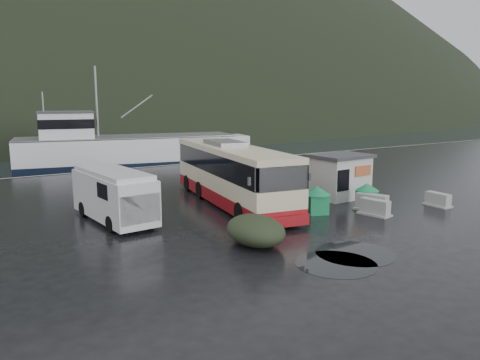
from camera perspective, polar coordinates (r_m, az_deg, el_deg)
ground at (r=22.87m, az=0.71°, el=-5.14°), size 160.00×160.00×0.00m
harbor_water at (r=129.24m, az=-26.97°, el=6.26°), size 300.00×180.00×0.02m
quay_edge at (r=40.80m, az=-14.71°, el=1.24°), size 160.00×0.60×1.50m
coach_bus at (r=26.82m, az=-1.01°, el=-2.88°), size 5.07×12.86×3.54m
white_van at (r=23.90m, az=-15.01°, el=-4.83°), size 2.65×6.28×2.56m
waste_bin_left at (r=24.83m, az=9.27°, el=-4.06°), size 1.35×1.35×1.48m
waste_bin_right at (r=27.00m, az=15.13°, el=-3.14°), size 1.12×1.12×1.32m
dome_tent at (r=19.49m, az=1.90°, el=-7.85°), size 2.57×3.34×1.22m
ticket_kiosk at (r=29.04m, az=12.08°, el=-2.10°), size 3.50×2.72×2.64m
jersey_barrier_a at (r=25.19m, az=16.05°, el=-4.12°), size 1.13×1.78×0.83m
jersey_barrier_b at (r=28.41m, az=22.93°, el=-2.95°), size 0.84×1.55×0.75m
jersey_barrier_c at (r=26.16m, az=15.73°, el=-3.59°), size 1.43×1.98×0.90m
fishing_trawler at (r=51.38m, az=-13.37°, el=3.04°), size 27.09×10.78×10.59m
puddles at (r=23.03m, az=9.76°, el=-5.17°), size 11.06×14.58×0.01m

